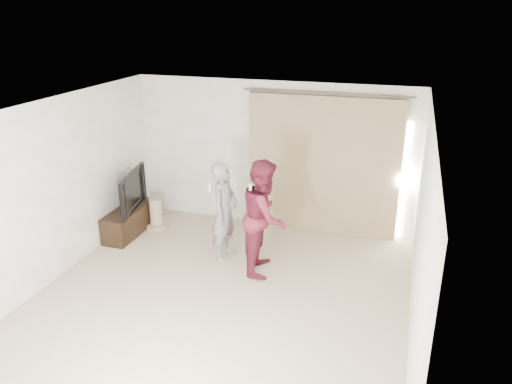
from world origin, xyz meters
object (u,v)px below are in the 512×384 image
at_px(tv, 127,191).
at_px(person_man, 224,212).
at_px(tv_console, 130,221).
at_px(person_woman, 264,216).

height_order(tv, person_man, person_man).
relative_size(tv, person_man, 0.74).
height_order(tv_console, person_woman, person_woman).
xyz_separation_m(tv_console, person_man, (1.92, -0.35, 0.56)).
bearing_deg(person_man, tv, 169.70).
bearing_deg(tv, person_woman, -112.88).
bearing_deg(person_man, person_woman, -13.08).
bearing_deg(person_woman, tv_console, 168.96).
relative_size(tv_console, tv, 1.02).
bearing_deg(tv_console, person_man, -10.30).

